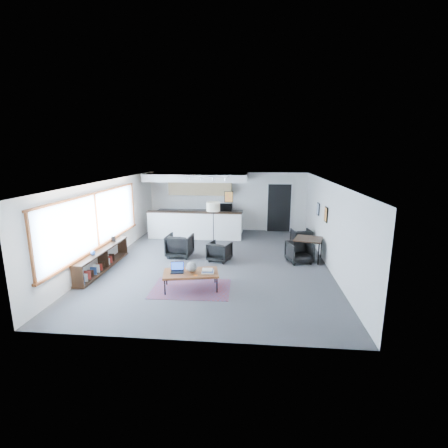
# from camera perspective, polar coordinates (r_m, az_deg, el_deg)

# --- Properties ---
(room) EXTENTS (7.02, 9.02, 2.62)m
(room) POSITION_cam_1_polar(r_m,az_deg,el_deg) (10.22, -1.50, 0.23)
(room) COLOR #49494B
(room) RESTS_ON ground
(window) EXTENTS (0.10, 5.95, 1.66)m
(window) POSITION_cam_1_polar(r_m,az_deg,el_deg) (10.35, -21.54, 0.37)
(window) COLOR #8CBFFF
(window) RESTS_ON room
(console) EXTENTS (0.35, 3.00, 0.80)m
(console) POSITION_cam_1_polar(r_m,az_deg,el_deg) (10.43, -20.60, -5.89)
(console) COLOR black
(console) RESTS_ON floor
(kitchenette) EXTENTS (4.20, 1.96, 2.60)m
(kitchenette) POSITION_cam_1_polar(r_m,az_deg,el_deg) (13.99, -4.57, 3.89)
(kitchenette) COLOR white
(kitchenette) RESTS_ON floor
(doorway) EXTENTS (1.10, 0.12, 2.15)m
(doorway) POSITION_cam_1_polar(r_m,az_deg,el_deg) (14.57, 9.65, 2.90)
(doorway) COLOR black
(doorway) RESTS_ON room
(track_light) EXTENTS (1.60, 0.07, 0.15)m
(track_light) POSITION_cam_1_polar(r_m,az_deg,el_deg) (12.28, -3.05, 8.10)
(track_light) COLOR silver
(track_light) RESTS_ON room
(wall_art_lower) EXTENTS (0.03, 0.38, 0.48)m
(wall_art_lower) POSITION_cam_1_polar(r_m,az_deg,el_deg) (10.73, 17.49, 1.60)
(wall_art_lower) COLOR black
(wall_art_lower) RESTS_ON room
(wall_art_upper) EXTENTS (0.03, 0.34, 0.44)m
(wall_art_upper) POSITION_cam_1_polar(r_m,az_deg,el_deg) (11.99, 16.22, 2.56)
(wall_art_upper) COLOR black
(wall_art_upper) RESTS_ON room
(kilim_rug) EXTENTS (2.06, 1.43, 0.01)m
(kilim_rug) POSITION_cam_1_polar(r_m,az_deg,el_deg) (8.65, -5.79, -11.21)
(kilim_rug) COLOR #582F44
(kilim_rug) RESTS_ON floor
(coffee_table) EXTENTS (1.52, 1.02, 0.46)m
(coffee_table) POSITION_cam_1_polar(r_m,az_deg,el_deg) (8.49, -5.85, -8.63)
(coffee_table) COLOR brown
(coffee_table) RESTS_ON floor
(laptop) EXTENTS (0.38, 0.33, 0.24)m
(laptop) POSITION_cam_1_polar(r_m,az_deg,el_deg) (8.54, -8.21, -7.82)
(laptop) COLOR black
(laptop) RESTS_ON coffee_table
(ceramic_pot) EXTENTS (0.28, 0.28, 0.28)m
(ceramic_pot) POSITION_cam_1_polar(r_m,az_deg,el_deg) (8.43, -5.73, -7.53)
(ceramic_pot) COLOR gray
(ceramic_pot) RESTS_ON coffee_table
(book_stack) EXTENTS (0.33, 0.27, 0.10)m
(book_stack) POSITION_cam_1_polar(r_m,az_deg,el_deg) (8.40, -2.89, -8.24)
(book_stack) COLOR silver
(book_stack) RESTS_ON coffee_table
(coaster) EXTENTS (0.10, 0.10, 0.01)m
(coaster) POSITION_cam_1_polar(r_m,az_deg,el_deg) (8.25, -5.01, -9.00)
(coaster) COLOR #E5590C
(coaster) RESTS_ON coffee_table
(armchair_left) EXTENTS (0.86, 0.82, 0.84)m
(armchair_left) POSITION_cam_1_polar(r_m,az_deg,el_deg) (11.10, -7.79, -3.56)
(armchair_left) COLOR black
(armchair_left) RESTS_ON floor
(armchair_right) EXTENTS (0.83, 0.80, 0.69)m
(armchair_right) POSITION_cam_1_polar(r_m,az_deg,el_deg) (10.58, -0.78, -4.70)
(armchair_right) COLOR black
(armchair_right) RESTS_ON floor
(floor_lamp) EXTENTS (0.59, 0.59, 1.71)m
(floor_lamp) POSITION_cam_1_polar(r_m,az_deg,el_deg) (11.71, -1.90, 2.76)
(floor_lamp) COLOR black
(floor_lamp) RESTS_ON floor
(dining_table) EXTENTS (1.07, 1.07, 0.72)m
(dining_table) POSITION_cam_1_polar(r_m,az_deg,el_deg) (10.97, 14.65, -2.78)
(dining_table) COLOR black
(dining_table) RESTS_ON floor
(dining_chair_near) EXTENTS (0.75, 0.73, 0.63)m
(dining_chair_near) POSITION_cam_1_polar(r_m,az_deg,el_deg) (10.72, 13.12, -4.96)
(dining_chair_near) COLOR black
(dining_chair_near) RESTS_ON floor
(dining_chair_far) EXTENTS (0.67, 0.64, 0.59)m
(dining_chair_far) POSITION_cam_1_polar(r_m,az_deg,el_deg) (12.60, 13.42, -2.42)
(dining_chair_far) COLOR black
(dining_chair_far) RESTS_ON floor
(microwave) EXTENTS (0.55, 0.31, 0.37)m
(microwave) POSITION_cam_1_polar(r_m,az_deg,el_deg) (14.31, 0.30, 3.06)
(microwave) COLOR black
(microwave) RESTS_ON kitchenette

